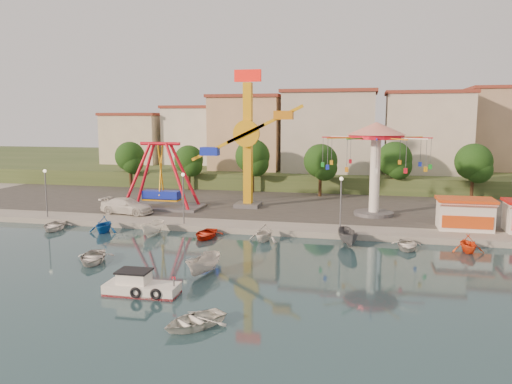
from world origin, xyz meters
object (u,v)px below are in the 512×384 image
(rowboat_a, at_px, (93,257))
(van, at_px, (127,206))
(pirate_ship_ride, at_px, (161,177))
(skiff, at_px, (204,265))
(cabin_motorboat, at_px, (140,287))
(kamikaze_tower, at_px, (251,144))
(wave_swinger, at_px, (376,148))

(rowboat_a, relative_size, van, 0.66)
(pirate_ship_ride, xyz_separation_m, skiff, (12.79, -22.03, -3.64))
(cabin_motorboat, distance_m, skiff, 5.56)
(pirate_ship_ride, distance_m, kamikaze_tower, 11.59)
(rowboat_a, bearing_deg, pirate_ship_ride, 79.34)
(rowboat_a, bearing_deg, wave_swinger, 25.79)
(pirate_ship_ride, distance_m, van, 5.74)
(skiff, bearing_deg, rowboat_a, -171.80)
(kamikaze_tower, xyz_separation_m, skiff, (2.23, -24.75, -7.56))
(pirate_ship_ride, bearing_deg, wave_swinger, 2.10)
(wave_swinger, distance_m, rowboat_a, 32.00)
(kamikaze_tower, bearing_deg, cabin_motorboat, -90.96)
(skiff, bearing_deg, kamikaze_tower, 109.43)
(pirate_ship_ride, relative_size, wave_swinger, 0.86)
(cabin_motorboat, xyz_separation_m, skiff, (2.73, 4.83, 0.30))
(cabin_motorboat, height_order, rowboat_a, cabin_motorboat)
(van, bearing_deg, wave_swinger, -72.65)
(pirate_ship_ride, xyz_separation_m, wave_swinger, (25.11, 0.92, 3.80))
(wave_swinger, bearing_deg, kamikaze_tower, 172.95)
(kamikaze_tower, height_order, rowboat_a, kamikaze_tower)
(cabin_motorboat, bearing_deg, kamikaze_tower, 87.27)
(pirate_ship_ride, distance_m, skiff, 25.73)
(kamikaze_tower, height_order, wave_swinger, kamikaze_tower)
(skiff, relative_size, van, 0.64)
(cabin_motorboat, bearing_deg, rowboat_a, 138.06)
(wave_swinger, bearing_deg, pirate_ship_ride, -177.90)
(wave_swinger, height_order, cabin_motorboat, wave_swinger)
(pirate_ship_ride, bearing_deg, rowboat_a, -81.54)
(kamikaze_tower, xyz_separation_m, van, (-12.94, -7.07, -6.82))
(cabin_motorboat, xyz_separation_m, van, (-12.44, 22.51, 1.04))
(rowboat_a, distance_m, skiff, 9.73)
(cabin_motorboat, distance_m, van, 25.74)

